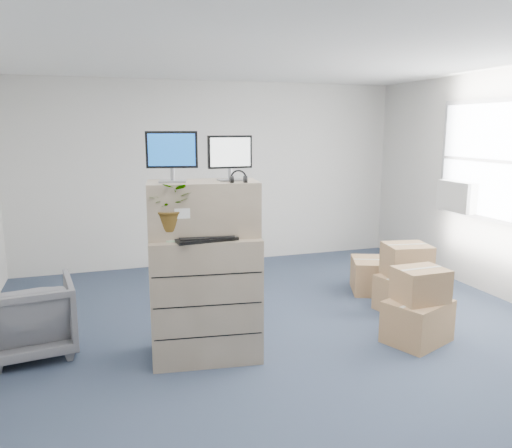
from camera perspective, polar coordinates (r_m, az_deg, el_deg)
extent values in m
plane|color=#232E3F|center=(4.89, 5.12, -14.58)|extent=(7.00, 7.00, 0.00)
cube|color=beige|center=(7.79, -4.97, 5.73)|extent=(6.00, 0.02, 2.80)
cube|color=silver|center=(7.21, 22.14, 2.94)|extent=(0.24, 0.60, 0.40)
cube|color=gray|center=(4.66, -5.80, -8.27)|extent=(1.05, 0.72, 1.14)
cube|color=gray|center=(4.52, -6.06, 1.79)|extent=(1.04, 0.62, 0.49)
cube|color=#99999E|center=(4.45, -9.49, 4.85)|extent=(0.26, 0.22, 0.02)
cylinder|color=#99999E|center=(4.44, -9.51, 5.63)|extent=(0.04, 0.04, 0.11)
cube|color=black|center=(4.43, -9.60, 8.37)|extent=(0.44, 0.13, 0.32)
cube|color=navy|center=(4.41, -9.62, 8.36)|extent=(0.40, 0.09, 0.28)
cube|color=#99999E|center=(4.50, -2.96, 5.05)|extent=(0.22, 0.16, 0.01)
cylinder|color=#99999E|center=(4.49, -2.97, 5.75)|extent=(0.03, 0.03, 0.10)
cube|color=black|center=(4.48, -2.99, 8.22)|extent=(0.41, 0.04, 0.29)
cube|color=silver|center=(4.47, -2.93, 8.21)|extent=(0.37, 0.02, 0.25)
torus|color=black|center=(4.35, -2.01, 5.27)|extent=(0.15, 0.03, 0.14)
cube|color=black|center=(4.34, -5.75, -1.70)|extent=(0.55, 0.27, 0.03)
ellipsoid|color=silver|center=(4.47, -2.16, -1.19)|extent=(0.11, 0.07, 0.04)
cylinder|color=gray|center=(4.58, -4.71, 0.48)|extent=(0.07, 0.07, 0.26)
cube|color=silver|center=(4.53, -5.93, -1.17)|extent=(0.08, 0.07, 0.02)
cube|color=black|center=(4.52, -5.95, -0.19)|extent=(0.07, 0.04, 0.14)
cube|color=black|center=(4.67, -1.47, -0.54)|extent=(0.23, 0.19, 0.06)
cube|color=#3A80C5|center=(4.66, -1.38, 0.42)|extent=(0.27, 0.16, 0.09)
cylinder|color=#A4C49E|center=(4.39, -9.58, -1.72)|extent=(0.20, 0.20, 0.02)
cylinder|color=black|center=(4.38, -9.61, -0.79)|extent=(0.17, 0.17, 0.13)
imported|color=#1A5C1B|center=(4.35, -9.68, 1.39)|extent=(0.49, 0.52, 0.33)
imported|color=slate|center=(5.19, -24.38, -9.32)|extent=(0.84, 0.80, 0.78)
cube|color=#986949|center=(5.30, 17.96, -10.51)|extent=(0.74, 0.67, 0.42)
cube|color=#986949|center=(6.12, 16.56, -7.58)|extent=(0.65, 0.57, 0.41)
cube|color=#986949|center=(6.71, 13.71, -5.74)|extent=(0.81, 0.78, 0.43)
cube|color=#986949|center=(5.19, 18.29, -6.60)|extent=(0.48, 0.39, 0.33)
cube|color=#986949|center=(6.01, 16.84, -4.00)|extent=(0.55, 0.50, 0.38)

